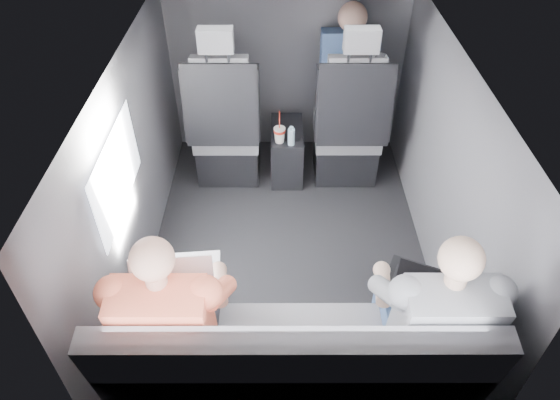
{
  "coord_description": "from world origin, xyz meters",
  "views": [
    {
      "loc": [
        -0.06,
        -2.3,
        2.45
      ],
      "look_at": [
        -0.05,
        -0.05,
        0.5
      ],
      "focal_mm": 32.0,
      "sensor_mm": 36.0,
      "label": 1
    }
  ],
  "objects_px": {
    "center_console": "(287,151)",
    "laptop_white": "(179,276)",
    "soda_cup": "(280,134)",
    "passenger_rear_right": "(429,316)",
    "passenger_front_right": "(347,72)",
    "front_seat_right": "(347,132)",
    "passenger_rear_left": "(175,316)",
    "rear_bench": "(292,372)",
    "water_bottle": "(291,136)",
    "laptop_black": "(422,282)",
    "front_seat_left": "(227,132)"
  },
  "relations": [
    {
      "from": "front_seat_left",
      "to": "water_bottle",
      "type": "distance_m",
      "value": 0.51
    },
    {
      "from": "front_seat_right",
      "to": "passenger_rear_right",
      "type": "distance_m",
      "value": 1.83
    },
    {
      "from": "soda_cup",
      "to": "passenger_front_right",
      "type": "relative_size",
      "value": 0.3
    },
    {
      "from": "water_bottle",
      "to": "center_console",
      "type": "bearing_deg",
      "value": 98.04
    },
    {
      "from": "water_bottle",
      "to": "laptop_white",
      "type": "height_order",
      "value": "laptop_white"
    },
    {
      "from": "soda_cup",
      "to": "passenger_rear_right",
      "type": "xyz_separation_m",
      "value": [
        0.66,
        -1.68,
        0.15
      ]
    },
    {
      "from": "passenger_rear_left",
      "to": "passenger_rear_right",
      "type": "relative_size",
      "value": 1.0
    },
    {
      "from": "front_seat_left",
      "to": "soda_cup",
      "type": "distance_m",
      "value": 0.42
    },
    {
      "from": "front_seat_right",
      "to": "passenger_rear_right",
      "type": "bearing_deg",
      "value": -85.1
    },
    {
      "from": "front_seat_right",
      "to": "soda_cup",
      "type": "distance_m",
      "value": 0.53
    },
    {
      "from": "rear_bench",
      "to": "laptop_black",
      "type": "relative_size",
      "value": 4.22
    },
    {
      "from": "center_console",
      "to": "passenger_front_right",
      "type": "height_order",
      "value": "passenger_front_right"
    },
    {
      "from": "front_seat_left",
      "to": "soda_cup",
      "type": "height_order",
      "value": "front_seat_left"
    },
    {
      "from": "laptop_white",
      "to": "passenger_rear_left",
      "type": "distance_m",
      "value": 0.21
    },
    {
      "from": "front_seat_left",
      "to": "laptop_white",
      "type": "height_order",
      "value": "front_seat_left"
    },
    {
      "from": "passenger_front_right",
      "to": "rear_bench",
      "type": "bearing_deg",
      "value": -101.65
    },
    {
      "from": "center_console",
      "to": "passenger_front_right",
      "type": "xyz_separation_m",
      "value": [
        0.45,
        0.22,
        0.55
      ]
    },
    {
      "from": "passenger_front_right",
      "to": "laptop_black",
      "type": "bearing_deg",
      "value": -84.93
    },
    {
      "from": "laptop_black",
      "to": "rear_bench",
      "type": "bearing_deg",
      "value": -155.66
    },
    {
      "from": "center_console",
      "to": "rear_bench",
      "type": "distance_m",
      "value": 1.94
    },
    {
      "from": "front_seat_right",
      "to": "center_console",
      "type": "distance_m",
      "value": 0.49
    },
    {
      "from": "soda_cup",
      "to": "laptop_black",
      "type": "bearing_deg",
      "value": -65.98
    },
    {
      "from": "front_seat_left",
      "to": "water_bottle",
      "type": "relative_size",
      "value": 8.73
    },
    {
      "from": "front_seat_right",
      "to": "soda_cup",
      "type": "relative_size",
      "value": 4.97
    },
    {
      "from": "front_seat_left",
      "to": "soda_cup",
      "type": "xyz_separation_m",
      "value": [
        0.39,
        -0.12,
        0.06
      ]
    },
    {
      "from": "front_seat_right",
      "to": "passenger_front_right",
      "type": "height_order",
      "value": "passenger_front_right"
    },
    {
      "from": "front_seat_right",
      "to": "water_bottle",
      "type": "height_order",
      "value": "front_seat_right"
    },
    {
      "from": "passenger_rear_left",
      "to": "passenger_front_right",
      "type": "xyz_separation_m",
      "value": [
        0.97,
        2.06,
        0.14
      ]
    },
    {
      "from": "soda_cup",
      "to": "rear_bench",
      "type": "bearing_deg",
      "value": -88.17
    },
    {
      "from": "passenger_rear_right",
      "to": "laptop_white",
      "type": "bearing_deg",
      "value": 169.56
    },
    {
      "from": "front_seat_right",
      "to": "soda_cup",
      "type": "bearing_deg",
      "value": -166.34
    },
    {
      "from": "soda_cup",
      "to": "water_bottle",
      "type": "distance_m",
      "value": 0.09
    },
    {
      "from": "passenger_rear_left",
      "to": "laptop_white",
      "type": "bearing_deg",
      "value": 92.82
    },
    {
      "from": "front_seat_right",
      "to": "laptop_black",
      "type": "bearing_deg",
      "value": -84.29
    },
    {
      "from": "laptop_white",
      "to": "passenger_rear_left",
      "type": "xyz_separation_m",
      "value": [
        0.01,
        -0.21,
        -0.02
      ]
    },
    {
      "from": "rear_bench",
      "to": "laptop_white",
      "type": "bearing_deg",
      "value": 150.14
    },
    {
      "from": "soda_cup",
      "to": "passenger_rear_right",
      "type": "height_order",
      "value": "passenger_rear_right"
    },
    {
      "from": "center_console",
      "to": "soda_cup",
      "type": "relative_size",
      "value": 1.89
    },
    {
      "from": "water_bottle",
      "to": "laptop_black",
      "type": "height_order",
      "value": "laptop_black"
    },
    {
      "from": "soda_cup",
      "to": "laptop_black",
      "type": "xyz_separation_m",
      "value": [
        0.67,
        -1.5,
        0.16
      ]
    },
    {
      "from": "soda_cup",
      "to": "passenger_rear_left",
      "type": "xyz_separation_m",
      "value": [
        -0.46,
        -1.68,
        0.15
      ]
    },
    {
      "from": "laptop_black",
      "to": "front_seat_left",
      "type": "bearing_deg",
      "value": 123.18
    },
    {
      "from": "laptop_white",
      "to": "laptop_black",
      "type": "relative_size",
      "value": 1.02
    },
    {
      "from": "rear_bench",
      "to": "passenger_rear_right",
      "type": "bearing_deg",
      "value": 9.0
    },
    {
      "from": "center_console",
      "to": "laptop_white",
      "type": "relative_size",
      "value": 1.24
    },
    {
      "from": "water_bottle",
      "to": "passenger_rear_left",
      "type": "distance_m",
      "value": 1.75
    },
    {
      "from": "center_console",
      "to": "laptop_white",
      "type": "xyz_separation_m",
      "value": [
        -0.53,
        -1.64,
        0.44
      ]
    },
    {
      "from": "front_seat_left",
      "to": "front_seat_right",
      "type": "bearing_deg",
      "value": 0.0
    },
    {
      "from": "rear_bench",
      "to": "passenger_rear_right",
      "type": "xyz_separation_m",
      "value": [
        0.6,
        0.1,
        0.31
      ]
    },
    {
      "from": "water_bottle",
      "to": "laptop_white",
      "type": "bearing_deg",
      "value": -111.19
    }
  ]
}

